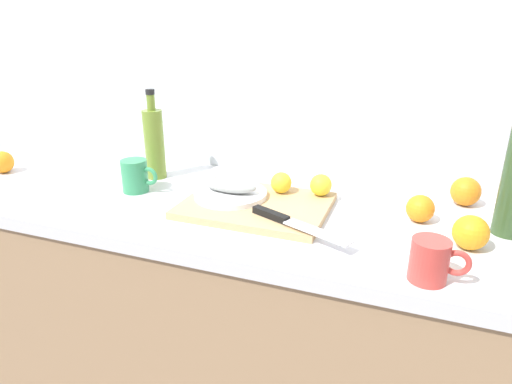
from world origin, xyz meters
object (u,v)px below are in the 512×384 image
(lemon_0, at_px, (281,183))
(fish_fillet, at_px, (230,186))
(white_plate, at_px, (230,195))
(coffee_mug_0, at_px, (431,261))
(cutting_board, at_px, (256,205))
(chef_knife, at_px, (287,221))
(orange_0, at_px, (466,191))
(olive_oil_bottle, at_px, (154,143))
(coffee_mug_1, at_px, (136,176))

(lemon_0, bearing_deg, fish_fillet, -145.64)
(white_plate, height_order, lemon_0, lemon_0)
(coffee_mug_0, bearing_deg, cutting_board, 154.24)
(chef_knife, bearing_deg, orange_0, 61.63)
(fish_fillet, relative_size, orange_0, 1.91)
(cutting_board, height_order, fish_fillet, fish_fillet)
(orange_0, bearing_deg, cutting_board, -156.78)
(chef_knife, relative_size, lemon_0, 4.54)
(fish_fillet, relative_size, olive_oil_bottle, 0.54)
(white_plate, bearing_deg, fish_fillet, 90.00)
(fish_fillet, xyz_separation_m, orange_0, (0.63, 0.22, -0.01))
(olive_oil_bottle, bearing_deg, fish_fillet, -21.16)
(white_plate, xyz_separation_m, coffee_mug_1, (-0.31, -0.01, 0.02))
(coffee_mug_1, height_order, orange_0, coffee_mug_1)
(chef_knife, bearing_deg, white_plate, 173.66)
(coffee_mug_0, bearing_deg, olive_oil_bottle, 157.64)
(lemon_0, bearing_deg, chef_knife, -68.62)
(coffee_mug_1, bearing_deg, orange_0, 14.06)
(white_plate, relative_size, lemon_0, 3.39)
(fish_fillet, height_order, orange_0, orange_0)
(white_plate, bearing_deg, cutting_board, -6.45)
(lemon_0, height_order, coffee_mug_0, coffee_mug_0)
(white_plate, xyz_separation_m, chef_knife, (0.20, -0.11, 0.00))
(chef_knife, xyz_separation_m, coffee_mug_0, (0.33, -0.11, 0.02))
(chef_knife, bearing_deg, olive_oil_bottle, 178.53)
(orange_0, bearing_deg, fish_fillet, -160.33)
(cutting_board, distance_m, orange_0, 0.59)
(cutting_board, relative_size, chef_knife, 1.42)
(white_plate, distance_m, coffee_mug_1, 0.31)
(chef_knife, relative_size, coffee_mug_1, 2.34)
(coffee_mug_0, bearing_deg, chef_knife, 161.08)
(fish_fillet, bearing_deg, orange_0, 19.67)
(lemon_0, bearing_deg, olive_oil_bottle, 175.04)
(coffee_mug_0, xyz_separation_m, coffee_mug_1, (-0.84, 0.22, 0.00))
(cutting_board, relative_size, lemon_0, 6.44)
(coffee_mug_0, bearing_deg, coffee_mug_1, 165.50)
(fish_fillet, xyz_separation_m, olive_oil_bottle, (-0.32, 0.12, 0.07))
(cutting_board, relative_size, coffee_mug_0, 3.39)
(fish_fillet, bearing_deg, coffee_mug_0, -23.06)
(cutting_board, bearing_deg, white_plate, 173.55)
(white_plate, height_order, fish_fillet, fish_fillet)
(coffee_mug_1, bearing_deg, white_plate, 1.88)
(chef_knife, height_order, coffee_mug_1, coffee_mug_1)
(fish_fillet, bearing_deg, chef_knife, -29.33)
(orange_0, bearing_deg, coffee_mug_1, -165.94)
(lemon_0, relative_size, olive_oil_bottle, 0.21)
(coffee_mug_0, height_order, orange_0, coffee_mug_0)
(cutting_board, bearing_deg, orange_0, 23.22)
(orange_0, bearing_deg, white_plate, -160.33)
(fish_fillet, height_order, coffee_mug_0, coffee_mug_0)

